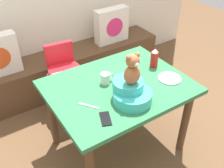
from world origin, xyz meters
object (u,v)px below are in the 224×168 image
Objects in this scene: coffee_mug at (106,78)px; dinner_plate_near at (169,78)px; cell_phone at (106,119)px; pillow_floral_right at (112,25)px; teddy_bear at (132,70)px; highchair at (64,71)px; ketchup_bottle at (154,58)px; book_stack at (57,54)px; dining_table at (118,95)px; infant_seat_teal at (131,93)px.

dinner_plate_near is (0.50, -0.25, -0.04)m from coffee_mug.
pillow_floral_right is at bearing -102.57° from cell_phone.
highchair is at bearing 98.01° from teddy_bear.
highchair is at bearing -154.45° from pillow_floral_right.
ketchup_bottle reaches higher than highchair.
dinner_plate_near reaches higher than book_stack.
dinner_plate_near is 1.39× the size of cell_phone.
highchair reaches higher than cell_phone.
coffee_mug is (-0.51, 0.02, -0.04)m from ketchup_bottle.
pillow_floral_right is 1.38m from dining_table.
teddy_bear is at bearing -88.71° from book_stack.
teddy_bear is 0.38m from coffee_mug.
coffee_mug is at bearing -82.11° from highchair.
book_stack is (-0.76, 0.02, -0.19)m from pillow_floral_right.
book_stack is 1.29m from ketchup_bottle.
book_stack is 0.17× the size of dining_table.
book_stack is 1.39× the size of cell_phone.
book_stack is at bearing 109.46° from dinner_plate_near.
cell_phone is (-0.28, -0.08, -0.07)m from infant_seat_teal.
book_stack is 1.52m from teddy_bear.
dinner_plate_near reaches higher than cell_phone.
teddy_bear is 1.74× the size of cell_phone.
cell_phone is at bearing -124.42° from pillow_floral_right.
pillow_floral_right is 1.58m from infant_seat_teal.
ketchup_bottle is 0.25m from dinner_plate_near.
pillow_floral_right is 3.06× the size of cell_phone.
highchair is 0.74m from coffee_mug.
dining_table is 9.78× the size of coffee_mug.
ketchup_bottle reaches higher than dining_table.
teddy_bear is at bearing -174.09° from dinner_plate_near.
dinner_plate_near is at bearing -101.67° from pillow_floral_right.
teddy_bear is 0.40m from cell_phone.
coffee_mug is (-0.01, -1.12, 0.30)m from book_stack.
dining_table is 0.79m from highchair.
infant_seat_teal is at bearing -149.34° from ketchup_bottle.
infant_seat_teal is 0.30m from cell_phone.
pillow_floral_right is at bearing 25.55° from highchair.
dinner_plate_near is (0.42, -0.17, 0.12)m from dining_table.
ketchup_bottle is at bearing -2.27° from coffee_mug.
pillow_floral_right is 1.16m from ketchup_bottle.
ketchup_bottle reaches higher than infant_seat_teal.
dining_table is at bearing -171.57° from ketchup_bottle.
infant_seat_teal is 0.54m from ketchup_bottle.
infant_seat_teal is 1.78× the size of ketchup_bottle.
dinner_plate_near is at bearing -21.52° from dining_table.
coffee_mug is (-0.04, 0.30, -0.02)m from infant_seat_teal.
dining_table is 0.47m from dinner_plate_near.
highchair is 3.16× the size of teddy_bear.
dining_table is at bearing -115.00° from cell_phone.
book_stack is 1.00× the size of dinner_plate_near.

